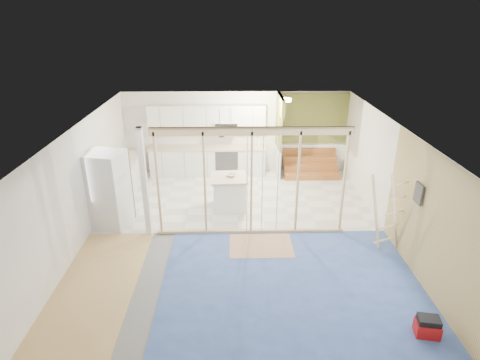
{
  "coord_description": "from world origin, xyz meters",
  "views": [
    {
      "loc": [
        -0.13,
        -8.27,
        4.87
      ],
      "look_at": [
        0.06,
        0.6,
        1.11
      ],
      "focal_mm": 30.0,
      "sensor_mm": 36.0,
      "label": 1
    }
  ],
  "objects_px": {
    "island": "(229,193)",
    "ladder": "(388,213)",
    "toolbox": "(428,327)",
    "fridge": "(109,190)"
  },
  "relations": [
    {
      "from": "toolbox",
      "to": "ladder",
      "type": "bearing_deg",
      "value": 97.32
    },
    {
      "from": "island",
      "to": "toolbox",
      "type": "bearing_deg",
      "value": -58.38
    },
    {
      "from": "fridge",
      "to": "island",
      "type": "relative_size",
      "value": 1.96
    },
    {
      "from": "island",
      "to": "toolbox",
      "type": "relative_size",
      "value": 2.29
    },
    {
      "from": "island",
      "to": "ladder",
      "type": "distance_m",
      "value": 4.01
    },
    {
      "from": "ladder",
      "to": "toolbox",
      "type": "bearing_deg",
      "value": -100.77
    },
    {
      "from": "fridge",
      "to": "island",
      "type": "xyz_separation_m",
      "value": [
        2.85,
        0.87,
        -0.5
      ]
    },
    {
      "from": "toolbox",
      "to": "ladder",
      "type": "xyz_separation_m",
      "value": [
        0.15,
        2.51,
        0.75
      ]
    },
    {
      "from": "island",
      "to": "ladder",
      "type": "xyz_separation_m",
      "value": [
        3.37,
        -2.13,
        0.47
      ]
    },
    {
      "from": "fridge",
      "to": "toolbox",
      "type": "height_order",
      "value": "fridge"
    }
  ]
}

